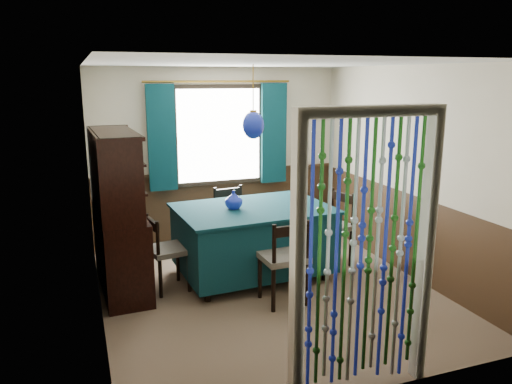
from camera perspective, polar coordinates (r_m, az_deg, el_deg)
name	(u,v)px	position (r m, az deg, el deg)	size (l,w,h in m)	color
floor	(268,290)	(5.77, 1.36, -11.17)	(4.00, 4.00, 0.00)	brown
ceiling	(269,63)	(5.26, 1.51, 14.50)	(4.00, 4.00, 0.00)	silver
wall_back	(218,156)	(7.25, -4.34, 4.16)	(3.60, 3.60, 0.00)	beige
wall_front	(371,238)	(3.65, 12.96, -5.14)	(3.60, 3.60, 0.00)	beige
wall_left	(94,196)	(5.03, -18.06, -0.45)	(4.00, 4.00, 0.00)	beige
wall_right	(408,172)	(6.25, 17.01, 2.19)	(4.00, 4.00, 0.00)	beige
wainscot_back	(219,206)	(7.39, -4.21, -1.61)	(3.60, 3.60, 0.00)	#3B2616
wainscot_front	(364,333)	(3.96, 12.26, -15.45)	(3.60, 3.60, 0.00)	#3B2616
wainscot_left	(101,269)	(5.25, -17.31, -8.43)	(4.00, 4.00, 0.00)	#3B2616
wainscot_right	(403,232)	(6.42, 16.45, -4.41)	(4.00, 4.00, 0.00)	#3B2616
window	(219,135)	(7.16, -4.27, 6.48)	(1.32, 0.12, 1.42)	black
doorway	(365,262)	(3.76, 12.30, -7.77)	(1.16, 0.12, 2.18)	silver
dining_table	(253,237)	(5.99, -0.31, -5.19)	(1.86, 1.34, 0.86)	#0B3038
chair_near	(285,259)	(5.30, 3.28, -7.62)	(0.48, 0.46, 0.94)	black
chair_far	(233,220)	(6.69, -2.66, -3.23)	(0.50, 0.49, 0.92)	black
chair_left	(166,251)	(5.71, -10.23, -6.61)	(0.48, 0.49, 0.87)	black
chair_right	(332,226)	(6.45, 8.70, -3.90)	(0.54, 0.56, 0.95)	black
sideboard	(120,236)	(5.82, -15.33, -4.90)	(0.54, 1.40, 1.80)	black
pendant_lamp	(253,125)	(5.71, -0.32, 7.67)	(0.25, 0.25, 0.83)	olive
vase_table	(234,200)	(5.80, -2.57, -0.98)	(0.19, 0.19, 0.20)	navy
bowl_shelf	(124,186)	(5.38, -14.83, 0.67)	(0.19, 0.19, 0.05)	beige
vase_sideboard	(121,199)	(5.97, -15.18, -0.76)	(0.17, 0.17, 0.18)	beige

